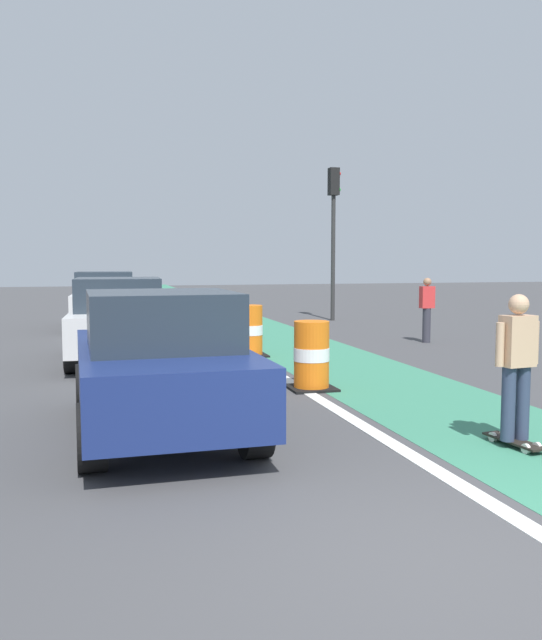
% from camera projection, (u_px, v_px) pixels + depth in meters
% --- Properties ---
extents(ground_plane, '(100.00, 100.00, 0.00)m').
position_uv_depth(ground_plane, '(453.00, 565.00, 4.57)').
color(ground_plane, '#424244').
extents(bike_lane_strip, '(2.50, 80.00, 0.01)m').
position_uv_depth(bike_lane_strip, '(289.00, 343.00, 16.74)').
color(bike_lane_strip, '#387F60').
rests_on(bike_lane_strip, ground).
extents(lane_divider_stripe, '(0.20, 80.00, 0.01)m').
position_uv_depth(lane_divider_stripe, '(230.00, 345.00, 16.35)').
color(lane_divider_stripe, silver).
rests_on(lane_divider_stripe, ground).
extents(skateboarder_on_lane, '(0.57, 0.82, 1.69)m').
position_uv_depth(skateboarder_on_lane, '(517.00, 365.00, 7.38)').
color(skateboarder_on_lane, black).
rests_on(skateboarder_on_lane, ground).
extents(parked_sedan_nearest, '(1.99, 4.14, 1.70)m').
position_uv_depth(parked_sedan_nearest, '(160.00, 365.00, 7.91)').
color(parked_sedan_nearest, navy).
rests_on(parked_sedan_nearest, ground).
extents(parked_sedan_second, '(2.08, 4.19, 1.70)m').
position_uv_depth(parked_sedan_second, '(119.00, 321.00, 13.55)').
color(parked_sedan_second, silver).
rests_on(parked_sedan_second, ground).
extents(parked_sedan_third, '(2.05, 4.17, 1.70)m').
position_uv_depth(parked_sedan_third, '(105.00, 300.00, 20.40)').
color(parked_sedan_third, silver).
rests_on(parked_sedan_third, ground).
extents(traffic_barrel_front, '(0.73, 0.73, 1.09)m').
position_uv_depth(traffic_barrel_front, '(311.00, 356.00, 10.72)').
color(traffic_barrel_front, orange).
rests_on(traffic_barrel_front, ground).
extents(traffic_barrel_mid, '(0.73, 0.73, 1.09)m').
position_uv_depth(traffic_barrel_mid, '(249.00, 331.00, 14.42)').
color(traffic_barrel_mid, orange).
rests_on(traffic_barrel_mid, ground).
extents(traffic_light_corner, '(0.41, 0.32, 5.10)m').
position_uv_depth(traffic_light_corner, '(334.00, 216.00, 22.61)').
color(traffic_light_corner, '#2D2D2D').
rests_on(traffic_light_corner, ground).
extents(pedestrian_crossing, '(0.34, 0.20, 1.61)m').
position_uv_depth(pedestrian_crossing, '(427.00, 308.00, 16.74)').
color(pedestrian_crossing, '#33333D').
rests_on(pedestrian_crossing, ground).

